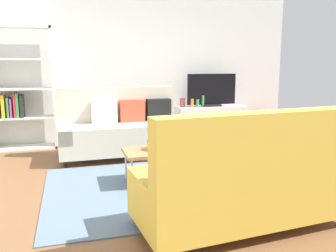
# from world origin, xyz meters

# --- Properties ---
(ground_plane) EXTENTS (7.68, 7.68, 0.00)m
(ground_plane) POSITION_xyz_m (0.00, 0.00, 0.00)
(ground_plane) COLOR brown
(wall_far) EXTENTS (6.40, 0.12, 2.90)m
(wall_far) POSITION_xyz_m (0.00, 2.80, 1.45)
(wall_far) COLOR white
(wall_far) RESTS_ON ground_plane
(area_rug) EXTENTS (2.90, 2.20, 0.01)m
(area_rug) POSITION_xyz_m (-0.12, -0.09, 0.01)
(area_rug) COLOR slate
(area_rug) RESTS_ON ground_plane
(couch_beige) EXTENTS (1.92, 0.88, 1.10)m
(couch_beige) POSITION_xyz_m (-0.46, 1.53, 0.45)
(couch_beige) COLOR beige
(couch_beige) RESTS_ON ground_plane
(couch_green) EXTENTS (1.97, 1.01, 1.10)m
(couch_green) POSITION_xyz_m (0.22, -1.32, 0.45)
(couch_green) COLOR gold
(couch_green) RESTS_ON ground_plane
(coffee_table) EXTENTS (1.10, 0.56, 0.42)m
(coffee_table) POSITION_xyz_m (-0.07, 0.11, 0.39)
(coffee_table) COLOR #9E7042
(coffee_table) RESTS_ON ground_plane
(tv_console) EXTENTS (1.40, 0.44, 0.64)m
(tv_console) POSITION_xyz_m (1.49, 2.46, 0.32)
(tv_console) COLOR silver
(tv_console) RESTS_ON ground_plane
(tv) EXTENTS (1.00, 0.20, 0.64)m
(tv) POSITION_xyz_m (1.49, 2.44, 0.95)
(tv) COLOR black
(tv) RESTS_ON tv_console
(bookshelf) EXTENTS (1.10, 0.36, 2.10)m
(bookshelf) POSITION_xyz_m (-2.05, 2.48, 0.98)
(bookshelf) COLOR white
(bookshelf) RESTS_ON ground_plane
(storage_trunk) EXTENTS (0.52, 0.40, 0.44)m
(storage_trunk) POSITION_xyz_m (2.59, 2.36, 0.22)
(storage_trunk) COLOR #B2382D
(storage_trunk) RESTS_ON ground_plane
(potted_plant) EXTENTS (0.25, 0.25, 0.34)m
(potted_plant) POSITION_xyz_m (-0.08, 0.07, 0.61)
(potted_plant) COLOR brown
(potted_plant) RESTS_ON coffee_table
(table_book_0) EXTENTS (0.26, 0.21, 0.03)m
(table_book_0) POSITION_xyz_m (-0.19, 0.15, 0.43)
(table_book_0) COLOR gold
(table_book_0) RESTS_ON coffee_table
(table_book_1) EXTENTS (0.28, 0.23, 0.04)m
(table_book_1) POSITION_xyz_m (-0.19, 0.15, 0.47)
(table_book_1) COLOR silver
(table_book_1) RESTS_ON table_book_0
(table_book_2) EXTENTS (0.25, 0.19, 0.03)m
(table_book_2) POSITION_xyz_m (-0.19, 0.15, 0.50)
(table_book_2) COLOR #3F8C4C
(table_book_2) RESTS_ON table_book_1
(vase_0) EXTENTS (0.11, 0.11, 0.17)m
(vase_0) POSITION_xyz_m (0.91, 2.51, 0.73)
(vase_0) COLOR #B24C4C
(vase_0) RESTS_ON tv_console
(bottle_0) EXTENTS (0.06, 0.06, 0.16)m
(bottle_0) POSITION_xyz_m (1.08, 2.42, 0.72)
(bottle_0) COLOR orange
(bottle_0) RESTS_ON tv_console
(bottle_1) EXTENTS (0.06, 0.06, 0.15)m
(bottle_1) POSITION_xyz_m (1.19, 2.42, 0.71)
(bottle_1) COLOR #3F8C4C
(bottle_1) RESTS_ON tv_console
(bottle_2) EXTENTS (0.05, 0.05, 0.22)m
(bottle_2) POSITION_xyz_m (1.30, 2.42, 0.75)
(bottle_2) COLOR #3F8C4C
(bottle_2) RESTS_ON tv_console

